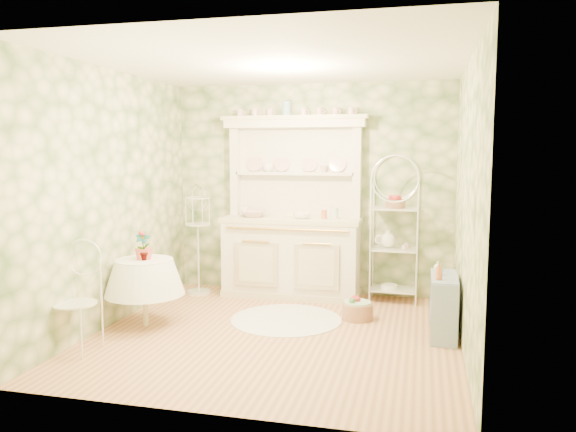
% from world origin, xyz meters
% --- Properties ---
extents(floor, '(3.60, 3.60, 0.00)m').
position_xyz_m(floor, '(0.00, 0.00, 0.00)').
color(floor, tan).
rests_on(floor, ground).
extents(ceiling, '(3.60, 3.60, 0.00)m').
position_xyz_m(ceiling, '(0.00, 0.00, 2.70)').
color(ceiling, white).
rests_on(ceiling, floor).
extents(wall_left, '(3.60, 3.60, 0.00)m').
position_xyz_m(wall_left, '(-1.80, 0.00, 1.35)').
color(wall_left, beige).
rests_on(wall_left, floor).
extents(wall_right, '(3.60, 3.60, 0.00)m').
position_xyz_m(wall_right, '(1.80, 0.00, 1.35)').
color(wall_right, beige).
rests_on(wall_right, floor).
extents(wall_back, '(3.60, 3.60, 0.00)m').
position_xyz_m(wall_back, '(0.00, 1.80, 1.35)').
color(wall_back, beige).
rests_on(wall_back, floor).
extents(wall_front, '(3.60, 3.60, 0.00)m').
position_xyz_m(wall_front, '(0.00, -1.80, 1.35)').
color(wall_front, beige).
rests_on(wall_front, floor).
extents(kitchen_dresser, '(1.87, 0.61, 2.29)m').
position_xyz_m(kitchen_dresser, '(-0.20, 1.52, 1.15)').
color(kitchen_dresser, white).
rests_on(kitchen_dresser, floor).
extents(bakers_rack, '(0.58, 0.43, 1.83)m').
position_xyz_m(bakers_rack, '(1.08, 1.57, 0.91)').
color(bakers_rack, white).
rests_on(bakers_rack, floor).
extents(side_shelf, '(0.31, 0.72, 0.60)m').
position_xyz_m(side_shelf, '(1.64, 0.34, 0.30)').
color(side_shelf, '#8CA1BF').
rests_on(side_shelf, floor).
extents(round_table, '(0.73, 0.73, 0.76)m').
position_xyz_m(round_table, '(-1.43, -0.05, 0.38)').
color(round_table, white).
rests_on(round_table, floor).
extents(cafe_chair, '(0.40, 0.40, 0.78)m').
position_xyz_m(cafe_chair, '(-1.68, -0.90, 0.39)').
color(cafe_chair, white).
rests_on(cafe_chair, floor).
extents(birdcage_stand, '(0.39, 0.39, 1.46)m').
position_xyz_m(birdcage_stand, '(-1.40, 1.34, 0.73)').
color(birdcage_stand, white).
rests_on(birdcage_stand, floor).
extents(floor_basket, '(0.39, 0.39, 0.21)m').
position_xyz_m(floor_basket, '(0.74, 0.70, 0.11)').
color(floor_basket, '#A77556').
rests_on(floor_basket, floor).
extents(lace_rug, '(1.28, 1.28, 0.01)m').
position_xyz_m(lace_rug, '(-0.02, 0.49, 0.01)').
color(lace_rug, white).
rests_on(lace_rug, floor).
extents(bowl_floral, '(0.39, 0.39, 0.08)m').
position_xyz_m(bowl_floral, '(-0.69, 1.48, 1.02)').
color(bowl_floral, white).
rests_on(bowl_floral, kitchen_dresser).
extents(bowl_white, '(0.25, 0.25, 0.07)m').
position_xyz_m(bowl_white, '(-0.05, 1.46, 1.02)').
color(bowl_white, white).
rests_on(bowl_white, kitchen_dresser).
extents(cup_left, '(0.16, 0.16, 0.11)m').
position_xyz_m(cup_left, '(-0.54, 1.66, 1.61)').
color(cup_left, white).
rests_on(cup_left, kitchen_dresser).
extents(cup_right, '(0.11, 0.11, 0.09)m').
position_xyz_m(cup_right, '(0.18, 1.68, 1.61)').
color(cup_right, white).
rests_on(cup_right, kitchen_dresser).
extents(potted_geranium, '(0.18, 0.14, 0.30)m').
position_xyz_m(potted_geranium, '(-1.41, -0.10, 0.85)').
color(potted_geranium, '#3F7238').
rests_on(potted_geranium, round_table).
extents(bottle_amber, '(0.07, 0.07, 0.17)m').
position_xyz_m(bottle_amber, '(1.58, 0.15, 0.68)').
color(bottle_amber, '#D06937').
rests_on(bottle_amber, side_shelf).
extents(bottle_blue, '(0.07, 0.07, 0.12)m').
position_xyz_m(bottle_blue, '(1.59, 0.38, 0.65)').
color(bottle_blue, '#85B5C9').
rests_on(bottle_blue, side_shelf).
extents(bottle_glass, '(0.10, 0.10, 0.10)m').
position_xyz_m(bottle_glass, '(1.57, 0.57, 0.65)').
color(bottle_glass, silver).
rests_on(bottle_glass, side_shelf).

